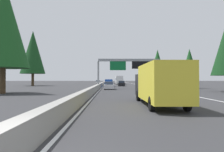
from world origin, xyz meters
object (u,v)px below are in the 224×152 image
at_px(bus_mid_right, 119,80).
at_px(minivan_distant_b, 117,81).
at_px(sign_gantry_overhead, 130,65).
at_px(conifer_right_far, 157,70).
at_px(pickup_far_center, 109,83).
at_px(sedan_far_right, 109,86).
at_px(conifer_right_near, 190,64).
at_px(box_truck_distant_a, 159,83).
at_px(sedan_near_center, 109,81).
at_px(conifer_left_near, 33,52).
at_px(sedan_near_right, 121,84).
at_px(conifer_left_foreground, 3,23).
at_px(conifer_right_mid, 158,63).
at_px(oncoming_near, 98,82).

xyz_separation_m(bus_mid_right, minivan_distant_b, (12.85, 0.42, -0.77)).
xyz_separation_m(sign_gantry_overhead, bus_mid_right, (37.83, 0.43, -3.06)).
bearing_deg(sign_gantry_overhead, conifer_right_far, -19.16).
height_order(pickup_far_center, conifer_right_far, conifer_right_far).
height_order(sedan_far_right, pickup_far_center, pickup_far_center).
bearing_deg(conifer_right_near, box_truck_distant_a, 154.66).
bearing_deg(minivan_distant_b, sedan_near_center, 5.49).
height_order(sedan_near_center, conifer_left_near, conifer_left_near).
height_order(sedan_near_right, conifer_left_foreground, conifer_left_foreground).
bearing_deg(pickup_far_center, sign_gantry_overhead, -156.92).
relative_size(sign_gantry_overhead, sedan_far_right, 2.88).
bearing_deg(sign_gantry_overhead, conifer_right_near, -82.99).
relative_size(sedan_near_center, pickup_far_center, 0.79).
bearing_deg(sedan_near_right, box_truck_distant_a, -179.52).
distance_m(conifer_right_near, conifer_right_far, 47.57).
relative_size(bus_mid_right, conifer_right_near, 1.39).
bearing_deg(minivan_distant_b, conifer_right_near, -164.57).
bearing_deg(pickup_far_center, conifer_right_near, -116.51).
xyz_separation_m(minivan_distant_b, conifer_left_foreground, (-64.31, 17.46, 8.47)).
bearing_deg(minivan_distant_b, conifer_left_near, 142.10).
bearing_deg(bus_mid_right, conifer_right_near, -160.09).
relative_size(sign_gantry_overhead, conifer_left_foreground, 0.82).
height_order(minivan_distant_b, conifer_right_far, conifer_right_far).
height_order(minivan_distant_b, conifer_left_near, conifer_left_near).
relative_size(sedan_near_right, conifer_right_mid, 0.35).
distance_m(sign_gantry_overhead, conifer_right_mid, 35.39).
distance_m(minivan_distant_b, conifer_left_near, 42.19).
height_order(oncoming_near, conifer_right_near, conifer_right_near).
bearing_deg(conifer_left_foreground, conifer_right_near, -63.90).
bearing_deg(bus_mid_right, conifer_left_near, 127.42).
bearing_deg(box_truck_distant_a, conifer_right_mid, -13.15).
bearing_deg(conifer_right_near, sedan_near_center, 11.35).
bearing_deg(conifer_right_mid, conifer_left_near, 110.24).
height_order(sign_gantry_overhead, conifer_right_near, conifer_right_near).
relative_size(box_truck_distant_a, conifer_right_near, 1.03).
distance_m(sign_gantry_overhead, oncoming_near, 44.02).
bearing_deg(conifer_left_foreground, sign_gantry_overhead, -53.34).
xyz_separation_m(sign_gantry_overhead, sedan_far_right, (-2.39, 4.17, -4.09)).
bearing_deg(minivan_distant_b, conifer_right_far, -95.60).
relative_size(sedan_far_right, conifer_right_far, 0.47).
relative_size(conifer_right_near, conifer_right_far, 0.88).
bearing_deg(box_truck_distant_a, sedan_near_center, 1.93).
relative_size(box_truck_distant_a, conifer_left_near, 0.53).
bearing_deg(sedan_near_center, bus_mid_right, -175.47).
bearing_deg(sedan_near_right, conifer_left_foreground, 148.96).
height_order(minivan_distant_b, pickup_far_center, pickup_far_center).
xyz_separation_m(sedan_far_right, conifer_right_near, (3.95, -16.87, 4.33)).
relative_size(oncoming_near, conifer_right_near, 0.53).
relative_size(box_truck_distant_a, conifer_left_foreground, 0.55).
height_order(box_truck_distant_a, sedan_near_center, box_truck_distant_a).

